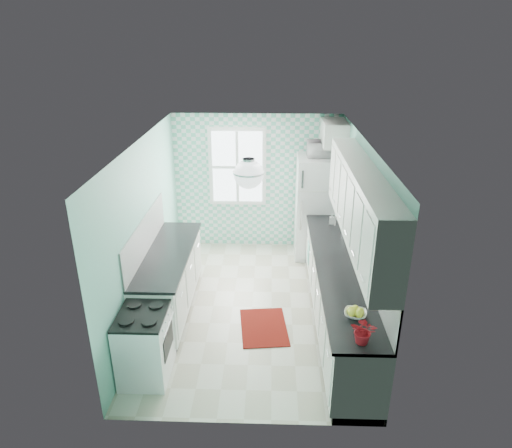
{
  "coord_description": "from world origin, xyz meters",
  "views": [
    {
      "loc": [
        0.25,
        -5.8,
        3.84
      ],
      "look_at": [
        0.05,
        0.25,
        1.25
      ],
      "focal_mm": 32.0,
      "sensor_mm": 36.0,
      "label": 1
    }
  ],
  "objects_px": {
    "ceiling_light": "(249,174)",
    "potted_plant": "(364,331)",
    "stove": "(145,344)",
    "fridge": "(318,207)",
    "fruit_bowl": "(355,314)",
    "sink": "(333,237)",
    "microwave": "(322,149)"
  },
  "relations": [
    {
      "from": "potted_plant",
      "to": "microwave",
      "type": "distance_m",
      "value": 3.94
    },
    {
      "from": "fruit_bowl",
      "to": "microwave",
      "type": "height_order",
      "value": "microwave"
    },
    {
      "from": "sink",
      "to": "fruit_bowl",
      "type": "xyz_separation_m",
      "value": [
        -0.0,
        -2.08,
        0.04
      ]
    },
    {
      "from": "fridge",
      "to": "stove",
      "type": "xyz_separation_m",
      "value": [
        -2.31,
        -3.29,
        -0.48
      ]
    },
    {
      "from": "fruit_bowl",
      "to": "potted_plant",
      "type": "distance_m",
      "value": 0.47
    },
    {
      "from": "ceiling_light",
      "to": "fruit_bowl",
      "type": "distance_m",
      "value": 1.96
    },
    {
      "from": "stove",
      "to": "potted_plant",
      "type": "xyz_separation_m",
      "value": [
        2.4,
        -0.55,
        0.64
      ]
    },
    {
      "from": "microwave",
      "to": "stove",
      "type": "bearing_deg",
      "value": 53.8
    },
    {
      "from": "fruit_bowl",
      "to": "potted_plant",
      "type": "xyz_separation_m",
      "value": [
        0.0,
        -0.46,
        0.11
      ]
    },
    {
      "from": "potted_plant",
      "to": "stove",
      "type": "bearing_deg",
      "value": 167.16
    },
    {
      "from": "potted_plant",
      "to": "ceiling_light",
      "type": "bearing_deg",
      "value": 134.48
    },
    {
      "from": "sink",
      "to": "microwave",
      "type": "xyz_separation_m",
      "value": [
        -0.09,
        1.31,
        1.04
      ]
    },
    {
      "from": "ceiling_light",
      "to": "potted_plant",
      "type": "relative_size",
      "value": 1.22
    },
    {
      "from": "fridge",
      "to": "potted_plant",
      "type": "bearing_deg",
      "value": -85.65
    },
    {
      "from": "microwave",
      "to": "fridge",
      "type": "bearing_deg",
      "value": 52.34
    },
    {
      "from": "ceiling_light",
      "to": "fridge",
      "type": "bearing_deg",
      "value": 67.01
    },
    {
      "from": "fridge",
      "to": "stove",
      "type": "relative_size",
      "value": 2.19
    },
    {
      "from": "sink",
      "to": "microwave",
      "type": "distance_m",
      "value": 1.67
    },
    {
      "from": "stove",
      "to": "sink",
      "type": "xyz_separation_m",
      "value": [
        2.4,
        1.99,
        0.49
      ]
    },
    {
      "from": "fridge",
      "to": "potted_plant",
      "type": "xyz_separation_m",
      "value": [
        0.09,
        -3.84,
        0.16
      ]
    },
    {
      "from": "ceiling_light",
      "to": "fruit_bowl",
      "type": "relative_size",
      "value": 1.44
    },
    {
      "from": "fridge",
      "to": "microwave",
      "type": "bearing_deg",
      "value": 56.49
    },
    {
      "from": "ceiling_light",
      "to": "potted_plant",
      "type": "distance_m",
      "value": 2.11
    },
    {
      "from": "sink",
      "to": "microwave",
      "type": "height_order",
      "value": "microwave"
    },
    {
      "from": "stove",
      "to": "potted_plant",
      "type": "bearing_deg",
      "value": -13.89
    },
    {
      "from": "fridge",
      "to": "microwave",
      "type": "xyz_separation_m",
      "value": [
        0.0,
        0.0,
        1.05
      ]
    },
    {
      "from": "microwave",
      "to": "potted_plant",
      "type": "bearing_deg",
      "value": 90.19
    },
    {
      "from": "fruit_bowl",
      "to": "potted_plant",
      "type": "bearing_deg",
      "value": -90.0
    },
    {
      "from": "stove",
      "to": "microwave",
      "type": "relative_size",
      "value": 1.73
    },
    {
      "from": "ceiling_light",
      "to": "microwave",
      "type": "distance_m",
      "value": 2.86
    },
    {
      "from": "ceiling_light",
      "to": "fridge",
      "type": "relative_size",
      "value": 0.19
    },
    {
      "from": "sink",
      "to": "potted_plant",
      "type": "bearing_deg",
      "value": -92.22
    }
  ]
}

